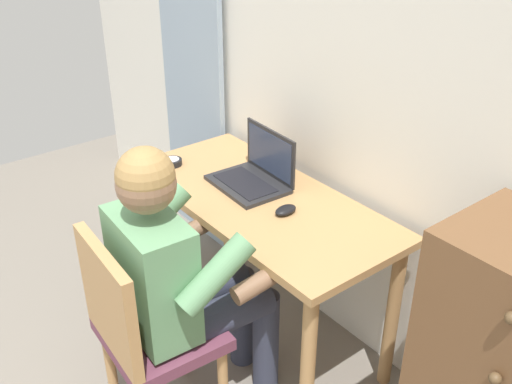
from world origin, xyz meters
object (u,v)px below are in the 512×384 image
computer_mouse (286,210)px  laptop (255,173)px  desk_clock (172,162)px  person_seated (184,271)px  chair (143,329)px  desk (260,219)px

computer_mouse → laptop: bearing=164.5°
laptop → desk_clock: 0.43m
person_seated → laptop: bearing=116.6°
person_seated → desk_clock: (-0.66, 0.35, 0.09)m
laptop → chair: bearing=-70.2°
chair → person_seated: 0.26m
chair → laptop: laptop is taller
chair → desk: bearing=103.1°
person_seated → desk_clock: bearing=151.9°
person_seated → desk_clock: person_seated is taller
chair → person_seated: person_seated is taller
computer_mouse → desk: bearing=175.2°
chair → desk_clock: (-0.65, 0.53, 0.27)m
computer_mouse → desk_clock: 0.68m
chair → desk_clock: 0.88m
laptop → desk_clock: bearing=-153.9°
desk → desk_clock: 0.53m
desk_clock → person_seated: bearing=-28.1°
laptop → desk_clock: size_ratio=3.92×
chair → computer_mouse: chair is taller
chair → computer_mouse: bearing=88.6°
desk → person_seated: size_ratio=1.06×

